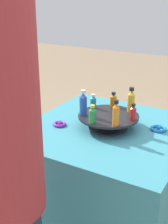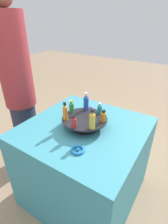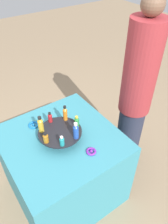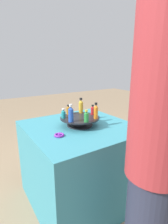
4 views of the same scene
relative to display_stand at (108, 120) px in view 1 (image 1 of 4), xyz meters
name	(u,v)px [view 1 (image 1 of 4)]	position (x,y,z in m)	size (l,w,h in m)	color
party_table	(106,183)	(0.00, 0.00, -0.44)	(0.92, 0.92, 0.77)	teal
display_stand	(108,120)	(0.00, 0.00, 0.00)	(0.35, 0.35, 0.08)	black
bottle_gold	(131,101)	(0.09, 0.12, 0.10)	(0.04, 0.04, 0.15)	gold
bottle_amber	(113,100)	(-0.04, 0.14, 0.07)	(0.04, 0.04, 0.09)	#AD6B19
bottle_teal	(93,102)	(-0.13, 0.06, 0.07)	(0.04, 0.04, 0.09)	teal
bottle_blue	(83,104)	(-0.13, -0.07, 0.10)	(0.04, 0.04, 0.15)	#234CAD
bottle_green	(92,115)	(-0.03, -0.14, 0.08)	(0.04, 0.04, 0.10)	#288438
bottle_orange	(116,114)	(0.10, -0.11, 0.09)	(0.04, 0.04, 0.14)	orange
bottle_red	(133,113)	(0.15, 0.01, 0.07)	(0.03, 0.03, 0.09)	#B21E23
ribbon_bow_purple	(60,124)	(-0.26, -0.12, -0.04)	(0.08, 0.08, 0.02)	purple
ribbon_bow_blue	(158,129)	(0.26, 0.12, -0.04)	(0.09, 0.09, 0.02)	blue
person_figure	(4,172)	(-0.04, -0.80, 0.07)	(0.30, 0.30, 1.77)	#282D42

